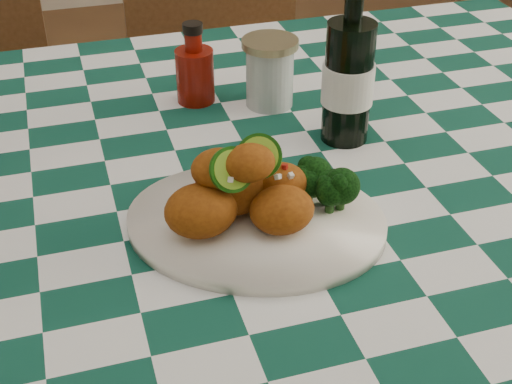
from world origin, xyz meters
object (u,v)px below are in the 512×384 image
object	(u,v)px
fried_chicken_pile	(247,183)
ketchup_bottle	(194,63)
wooden_chair_right	(229,113)
beer_bottle	(350,61)
mason_jar	(270,73)
plate	(256,223)
dining_table	(197,367)

from	to	relation	value
fried_chicken_pile	ketchup_bottle	size ratio (longest dim) A/B	1.23
ketchup_bottle	wooden_chair_right	size ratio (longest dim) A/B	0.14
beer_bottle	mason_jar	bearing A→B (deg)	118.09
plate	wooden_chair_right	bearing A→B (deg)	77.65
ketchup_bottle	beer_bottle	xyz separation A→B (m)	(0.19, -0.19, 0.06)
plate	fried_chicken_pile	bearing A→B (deg)	180.00
plate	fried_chicken_pile	size ratio (longest dim) A/B	1.96
fried_chicken_pile	mason_jar	bearing A→B (deg)	67.93
dining_table	fried_chicken_pile	size ratio (longest dim) A/B	10.12
mason_jar	beer_bottle	xyz separation A→B (m)	(0.07, -0.14, 0.07)
plate	wooden_chair_right	size ratio (longest dim) A/B	0.33
plate	fried_chicken_pile	world-z (taller)	fried_chicken_pile
fried_chicken_pile	ketchup_bottle	bearing A→B (deg)	87.33
beer_bottle	dining_table	bearing A→B (deg)	-173.52
fried_chicken_pile	ketchup_bottle	world-z (taller)	ketchup_bottle
plate	ketchup_bottle	world-z (taller)	ketchup_bottle
dining_table	mason_jar	distance (m)	0.51
fried_chicken_pile	ketchup_bottle	xyz separation A→B (m)	(0.02, 0.37, -0.00)
ketchup_bottle	mason_jar	distance (m)	0.12
fried_chicken_pile	wooden_chair_right	distance (m)	0.96
plate	wooden_chair_right	world-z (taller)	wooden_chair_right
fried_chicken_pile	wooden_chair_right	bearing A→B (deg)	76.97
fried_chicken_pile	wooden_chair_right	world-z (taller)	wooden_chair_right
fried_chicken_pile	beer_bottle	distance (m)	0.28
plate	wooden_chair_right	distance (m)	0.93
plate	beer_bottle	xyz separation A→B (m)	(0.19, 0.18, 0.12)
beer_bottle	ketchup_bottle	bearing A→B (deg)	135.01
ketchup_bottle	plate	bearing A→B (deg)	-91.01
wooden_chair_right	ketchup_bottle	bearing A→B (deg)	-107.65
dining_table	beer_bottle	distance (m)	0.58
dining_table	plate	bearing A→B (deg)	-68.50
plate	dining_table	bearing A→B (deg)	111.50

